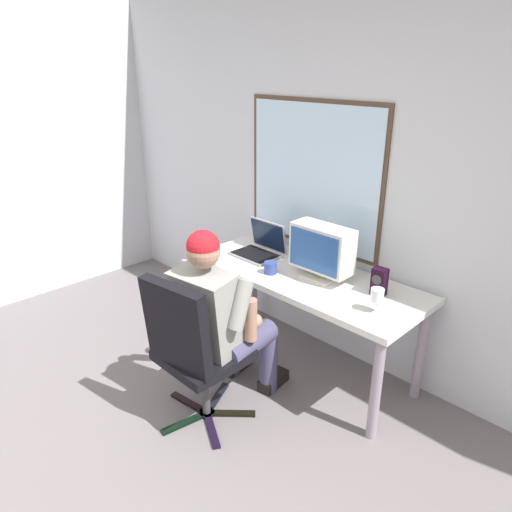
# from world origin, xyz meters

# --- Properties ---
(wall_rear) EXTENTS (5.63, 0.08, 2.60)m
(wall_rear) POSITION_xyz_m (-0.02, 2.42, 1.30)
(wall_rear) COLOR silver
(wall_rear) RESTS_ON ground
(desk) EXTENTS (1.67, 0.67, 0.73)m
(desk) POSITION_xyz_m (-0.26, 2.03, 0.64)
(desk) COLOR gray
(desk) RESTS_ON ground
(office_chair) EXTENTS (0.59, 0.59, 0.99)m
(office_chair) POSITION_xyz_m (-0.32, 1.09, 0.56)
(office_chair) COLOR black
(office_chair) RESTS_ON ground
(person_seated) EXTENTS (0.57, 0.76, 1.22)m
(person_seated) POSITION_xyz_m (-0.35, 1.34, 0.64)
(person_seated) COLOR #444162
(person_seated) RESTS_ON ground
(crt_monitor) EXTENTS (0.42, 0.19, 0.36)m
(crt_monitor) POSITION_xyz_m (-0.15, 2.05, 0.94)
(crt_monitor) COLOR beige
(crt_monitor) RESTS_ON desk
(laptop) EXTENTS (0.34, 0.29, 0.25)m
(laptop) POSITION_xyz_m (-0.73, 2.08, 0.79)
(laptop) COLOR gray
(laptop) RESTS_ON desk
(wine_glass) EXTENTS (0.08, 0.08, 0.15)m
(wine_glass) POSITION_xyz_m (0.36, 1.91, 0.83)
(wine_glass) COLOR silver
(wine_glass) RESTS_ON desk
(desk_speaker) EXTENTS (0.09, 0.08, 0.17)m
(desk_speaker) POSITION_xyz_m (0.25, 2.11, 0.82)
(desk_speaker) COLOR black
(desk_speaker) RESTS_ON desk
(coffee_mug) EXTENTS (0.09, 0.09, 0.08)m
(coffee_mug) POSITION_xyz_m (-0.44, 1.87, 0.77)
(coffee_mug) COLOR navy
(coffee_mug) RESTS_ON desk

